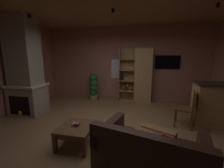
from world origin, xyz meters
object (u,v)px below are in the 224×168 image
Objects in this scene: table_book_0 at (76,125)px; table_book_1 at (76,124)px; bookshelf_cabinet at (141,76)px; table_book_2 at (77,123)px; kitchen_bar_counter at (223,105)px; stone_fireplace at (25,72)px; coffee_table at (76,130)px; wall_mounted_tv at (167,62)px; potted_floor_plant at (94,86)px; leather_couch at (150,156)px; dining_chair at (188,107)px.

table_book_0 is 1.10× the size of table_book_1.
bookshelf_cabinet is 19.57× the size of table_book_2.
kitchen_bar_counter is at bearing 24.76° from table_book_1.
coffee_table is (2.16, -1.23, -0.96)m from stone_fireplace.
wall_mounted_tv reaches higher than table_book_1.
table_book_0 is 0.03m from table_book_1.
potted_floor_plant reaches higher than coffee_table.
potted_floor_plant is at bearing 120.95° from leather_couch.
table_book_1 is (-1.42, 0.51, 0.13)m from leather_couch.
kitchen_bar_counter is at bearing 25.48° from table_book_2.
table_book_2 is (0.03, -0.01, 0.04)m from table_book_0.
potted_floor_plant is (-0.66, 2.97, 0.24)m from coffee_table.
table_book_0 is at bearing -154.89° from kitchen_bar_counter.
leather_couch is 2.01m from dining_chair.
potted_floor_plant is at bearing 102.34° from table_book_1.
wall_mounted_tv reaches higher than table_book_0.
bookshelf_cabinet is 1.47× the size of kitchen_bar_counter.
table_book_2 is 3.03m from potted_floor_plant.
bookshelf_cabinet is 3.40m from table_book_0.
table_book_2 is at bearing -154.52° from kitchen_bar_counter.
wall_mounted_tv reaches higher than dining_chair.
bookshelf_cabinet is 3.39m from table_book_2.
coffee_table is (-3.23, -1.54, -0.23)m from kitchen_bar_counter.
dining_chair is (-0.87, -0.26, -0.02)m from kitchen_bar_counter.
leather_couch is at bearing -19.65° from table_book_1.
stone_fireplace is 2.41m from potted_floor_plant.
wall_mounted_tv is at bearing 57.99° from table_book_2.
table_book_1 is at bearing -122.68° from wall_mounted_tv.
potted_floor_plant is (-3.89, 1.43, 0.01)m from kitchen_bar_counter.
leather_couch is 1.47m from table_book_2.
dining_chair is at bearing 27.54° from table_book_1.
table_book_2 is (-3.21, -1.53, -0.09)m from kitchen_bar_counter.
table_book_0 is (-0.02, 0.02, 0.09)m from coffee_table.
stone_fireplace is at bearing -179.33° from dining_chair.
coffee_table is 5.00× the size of table_book_0.
wall_mounted_tv is (-0.25, 2.08, 0.98)m from dining_chair.
potted_floor_plant reaches higher than dining_chair.
table_book_0 is 0.13× the size of potted_floor_plant.
table_book_0 is at bearing -122.48° from wall_mounted_tv.
stone_fireplace is at bearing -130.98° from potted_floor_plant.
bookshelf_cabinet is at bearing 141.99° from kitchen_bar_counter.
dining_chair is at bearing -29.11° from potted_floor_plant.
leather_couch is at bearing -118.89° from dining_chair.
potted_floor_plant is at bearing 159.86° from kitchen_bar_counter.
dining_chair is (2.36, 1.28, 0.20)m from coffee_table.
table_book_1 is (-3.25, -1.50, -0.12)m from kitchen_bar_counter.
kitchen_bar_counter is at bearing 16.47° from dining_chair.
dining_chair reaches higher than table_book_0.
wall_mounted_tv is (-1.11, 1.83, 0.95)m from kitchen_bar_counter.
wall_mounted_tv is at bearing 57.88° from coffee_table.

